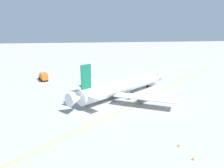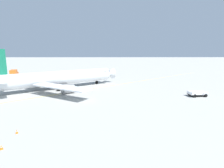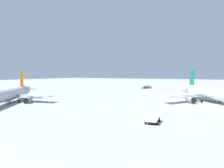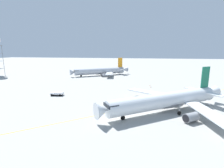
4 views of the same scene
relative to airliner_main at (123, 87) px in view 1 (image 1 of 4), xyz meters
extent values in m
plane|color=#9E9E99|center=(-2.40, -2.35, -3.08)|extent=(600.00, 600.00, 0.00)
cylinder|color=silver|center=(-0.43, -0.30, 0.19)|extent=(30.34, 23.14, 4.12)
cone|color=silver|center=(-15.39, -10.88, 0.19)|extent=(4.71, 4.92, 3.91)
cone|color=silver|center=(14.78, 10.45, 0.49)|extent=(5.29, 5.17, 3.50)
cube|color=black|center=(-13.59, -9.61, 1.11)|extent=(3.98, 4.24, 0.70)
ellipsoid|color=slate|center=(0.97, 0.69, -0.95)|extent=(12.20, 10.14, 2.26)
cube|color=#146B4C|center=(11.87, 8.40, 5.43)|extent=(2.75, 2.04, 6.38)
cube|color=silver|center=(13.91, 5.51, 1.01)|extent=(5.25, 5.93, 0.20)
cube|color=silver|center=(9.83, 11.28, 1.01)|extent=(5.25, 5.93, 0.20)
cube|color=silver|center=(8.41, -6.74, -0.53)|extent=(7.30, 17.04, 0.28)
cube|color=silver|center=(-3.56, 10.17, -0.53)|extent=(16.14, 12.01, 0.28)
cylinder|color=gray|center=(4.67, -6.33, -1.84)|extent=(4.04, 3.72, 2.12)
cylinder|color=black|center=(3.23, -7.35, -1.84)|extent=(1.16, 1.56, 1.80)
cylinder|color=gray|center=(-4.41, 6.52, -1.84)|extent=(4.04, 3.72, 2.12)
cylinder|color=black|center=(-5.86, 5.49, -1.84)|extent=(1.16, 1.56, 1.80)
cylinder|color=#9EA0A5|center=(-11.05, -7.82, -1.53)|extent=(0.20, 0.20, 1.99)
cylinder|color=black|center=(-11.05, -7.82, -2.53)|extent=(1.07, 0.88, 1.10)
cylinder|color=#9EA0A5|center=(2.97, -2.14, -1.53)|extent=(0.20, 0.20, 1.99)
cylinder|color=black|center=(2.97, -2.14, -2.53)|extent=(1.07, 0.88, 1.10)
cylinder|color=#9EA0A5|center=(-1.03, 3.51, -1.53)|extent=(0.20, 0.20, 1.99)
cylinder|color=black|center=(-1.03, 3.51, -2.53)|extent=(1.07, 0.88, 1.10)
cube|color=#232326|center=(27.31, -27.08, -2.48)|extent=(4.45, 8.06, 0.20)
cube|color=orange|center=(28.19, -29.67, -1.88)|extent=(3.05, 2.99, 1.00)
cube|color=black|center=(28.53, -30.68, -1.73)|extent=(1.96, 0.73, 0.56)
cube|color=orange|center=(26.91, -25.87, -1.18)|extent=(3.98, 5.76, 2.40)
cylinder|color=black|center=(29.34, -29.28, -2.58)|extent=(0.58, 1.04, 1.00)
cylinder|color=black|center=(27.04, -30.06, -2.58)|extent=(0.58, 1.04, 1.00)
cylinder|color=black|center=(27.67, -24.32, -2.58)|extent=(0.58, 1.04, 1.00)
cylinder|color=black|center=(25.37, -25.10, -2.58)|extent=(0.58, 1.04, 1.00)
cube|color=yellow|center=(-6.29, 3.49, -3.07)|extent=(110.87, 91.08, 0.01)
cone|color=orange|center=(-2.73, 29.98, -2.80)|extent=(0.36, 0.36, 0.55)
cylinder|color=white|center=(-2.73, 29.98, -2.78)|extent=(0.22, 0.22, 0.06)
cone|color=orange|center=(-3.03, 34.03, -2.80)|extent=(0.36, 0.36, 0.55)
cylinder|color=white|center=(-3.03, 34.03, -2.78)|extent=(0.22, 0.22, 0.06)
camera|label=1|loc=(15.05, 59.28, 16.81)|focal=32.67mm
camera|label=2|loc=(-15.44, 52.93, 7.98)|focal=28.54mm
camera|label=3|loc=(-78.28, -2.47, 7.04)|focal=33.14mm
camera|label=4|loc=(-6.90, -45.48, 13.47)|focal=26.88mm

